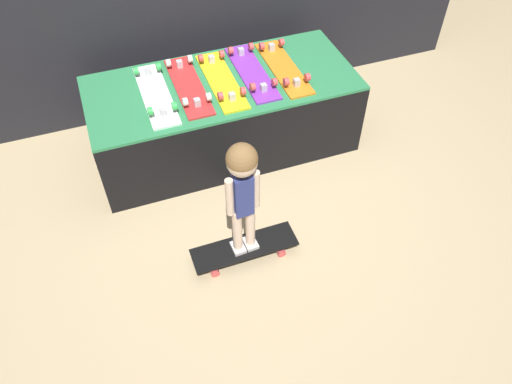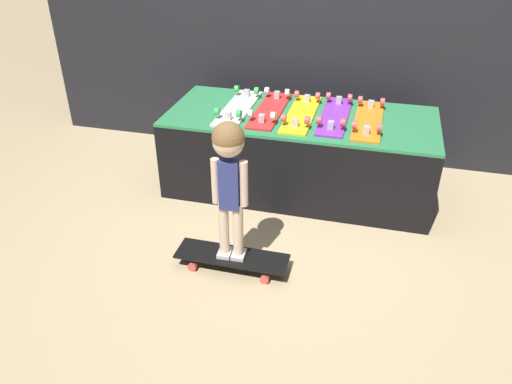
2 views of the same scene
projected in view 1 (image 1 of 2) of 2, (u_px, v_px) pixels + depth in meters
ground_plane at (248, 191)px, 3.55m from camera, size 16.00×16.00×0.00m
display_rack at (224, 115)px, 3.67m from camera, size 1.88×0.82×0.58m
skateboard_white_on_rack at (156, 94)px, 3.34m from camera, size 0.19×0.72×0.09m
skateboard_red_on_rack at (188, 85)px, 3.41m from camera, size 0.19×0.72×0.09m
skateboard_yellow_on_rack at (221, 80)px, 3.45m from camera, size 0.19×0.72×0.09m
skateboard_purple_on_rack at (252, 71)px, 3.52m from camera, size 0.19×0.72×0.09m
skateboard_orange_on_rack at (283, 67)px, 3.56m from camera, size 0.19×0.72×0.09m
skateboard_on_floor at (244, 248)px, 3.13m from camera, size 0.67×0.19×0.09m
child at (242, 181)px, 2.68m from camera, size 0.20×0.17×0.84m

